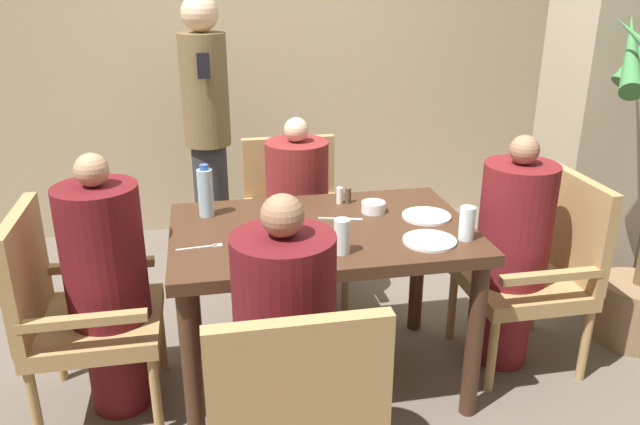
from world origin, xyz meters
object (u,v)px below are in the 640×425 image
(diner_in_left_chair, at_px, (107,285))
(glass_tall_near, at_px, (467,223))
(diner_in_far_chair, at_px, (297,216))
(chair_left_side, at_px, (73,308))
(diner_in_near_chair, at_px, (286,358))
(chair_near_corner, at_px, (293,413))
(water_bottle, at_px, (205,192))
(teacup_with_saucer, at_px, (318,239))
(plate_main_left, at_px, (426,216))
(plate_main_right, at_px, (429,241))
(chair_far_side, at_px, (294,218))
(standing_host, at_px, (207,126))
(chair_right_side, at_px, (539,265))
(bowl_small, at_px, (373,207))
(diner_in_right_chair, at_px, (512,251))
(glass_tall_mid, at_px, (342,236))

(diner_in_left_chair, distance_m, glass_tall_near, 1.44)
(diner_in_far_chair, xyz_separation_m, glass_tall_near, (0.53, -0.88, 0.27))
(chair_left_side, distance_m, diner_in_near_chair, 1.01)
(chair_near_corner, xyz_separation_m, water_bottle, (-0.21, 1.02, 0.38))
(teacup_with_saucer, bearing_deg, chair_left_side, 169.45)
(plate_main_left, height_order, plate_main_right, same)
(chair_far_side, bearing_deg, standing_host, 126.13)
(chair_near_corner, bearing_deg, diner_in_left_chair, 128.07)
(chair_right_side, xyz_separation_m, bowl_small, (-0.76, 0.13, 0.29))
(chair_left_side, height_order, plate_main_right, chair_left_side)
(chair_far_side, height_order, plate_main_right, chair_far_side)
(water_bottle, bearing_deg, chair_right_side, -8.71)
(diner_in_right_chair, distance_m, water_bottle, 1.38)
(standing_host, bearing_deg, glass_tall_near, -59.23)
(chair_right_side, bearing_deg, diner_in_far_chair, 147.14)
(chair_right_side, height_order, bowl_small, chair_right_side)
(bowl_small, bearing_deg, chair_near_corner, -118.53)
(chair_left_side, xyz_separation_m, diner_in_right_chair, (1.88, 0.00, 0.08))
(diner_in_left_chair, bearing_deg, glass_tall_near, -9.29)
(diner_in_right_chair, bearing_deg, standing_host, 133.23)
(chair_near_corner, height_order, glass_tall_mid, chair_near_corner)
(diner_in_right_chair, height_order, standing_host, standing_host)
(diner_in_near_chair, height_order, teacup_with_saucer, diner_in_near_chair)
(diner_in_far_chair, xyz_separation_m, glass_tall_mid, (0.02, -0.91, 0.27))
(teacup_with_saucer, height_order, glass_tall_mid, glass_tall_mid)
(chair_right_side, height_order, glass_tall_mid, chair_right_side)
(plate_main_left, distance_m, glass_tall_near, 0.27)
(chair_near_corner, relative_size, standing_host, 0.55)
(chair_left_side, distance_m, bowl_small, 1.31)
(standing_host, height_order, glass_tall_mid, standing_host)
(chair_left_side, xyz_separation_m, diner_in_near_chair, (0.76, -0.65, 0.10))
(diner_in_near_chair, bearing_deg, glass_tall_near, 28.59)
(glass_tall_near, bearing_deg, bowl_small, 127.86)
(chair_near_corner, distance_m, bowl_small, 1.09)
(chair_far_side, relative_size, plate_main_right, 4.27)
(plate_main_left, bearing_deg, water_bottle, 167.57)
(plate_main_left, height_order, water_bottle, water_bottle)
(diner_in_left_chair, relative_size, water_bottle, 4.85)
(plate_main_left, distance_m, bowl_small, 0.23)
(diner_in_near_chair, xyz_separation_m, bowl_small, (0.50, 0.78, 0.19))
(diner_in_near_chair, bearing_deg, glass_tall_mid, 55.36)
(diner_in_left_chair, bearing_deg, plate_main_right, -10.37)
(chair_near_corner, bearing_deg, standing_host, 94.68)
(standing_host, height_order, plate_main_right, standing_host)
(chair_left_side, bearing_deg, chair_near_corner, -46.12)
(diner_in_near_chair, bearing_deg, diner_in_far_chair, 79.31)
(chair_left_side, height_order, diner_in_left_chair, diner_in_left_chair)
(diner_in_near_chair, bearing_deg, chair_far_side, 80.33)
(chair_left_side, xyz_separation_m, standing_host, (0.59, 1.38, 0.39))
(chair_left_side, distance_m, glass_tall_mid, 1.12)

